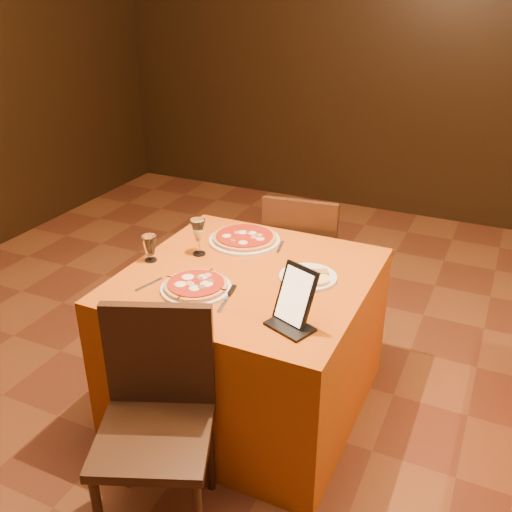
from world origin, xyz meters
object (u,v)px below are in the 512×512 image
at_px(pizza_near, 196,287).
at_px(wine_glass, 198,237).
at_px(chair_main_far, 305,261).
at_px(pizza_far, 244,239).
at_px(water_glass, 150,249).
at_px(main_table, 249,341).
at_px(tablet, 295,296).
at_px(chair_main_near, 154,436).

xyz_separation_m(pizza_near, wine_glass, (-0.17, 0.31, 0.08)).
distance_m(chair_main_far, pizza_far, 0.59).
relative_size(pizza_near, water_glass, 2.40).
bearing_deg(wine_glass, pizza_far, 59.92).
distance_m(pizza_near, wine_glass, 0.36).
relative_size(pizza_near, wine_glass, 1.64).
distance_m(main_table, tablet, 0.67).
bearing_deg(pizza_near, chair_main_far, 82.11).
relative_size(chair_main_near, pizza_near, 2.92).
height_order(main_table, tablet, tablet).
bearing_deg(wine_glass, chair_main_far, 66.51).
bearing_deg(tablet, wine_glass, 171.75).
bearing_deg(main_table, pizza_near, -121.33).
xyz_separation_m(pizza_far, wine_glass, (-0.14, -0.23, 0.08)).
bearing_deg(chair_main_near, wine_glass, 86.65).
relative_size(main_table, water_glass, 8.46).
bearing_deg(chair_main_near, chair_main_far, 67.60).
bearing_deg(water_glass, chair_main_near, -56.47).
distance_m(wine_glass, tablet, 0.75).
distance_m(chair_main_near, pizza_near, 0.67).
height_order(pizza_far, tablet, tablet).
bearing_deg(tablet, chair_main_near, -102.24).
height_order(pizza_near, water_glass, water_glass).
height_order(chair_main_far, water_glass, chair_main_far).
distance_m(chair_main_near, tablet, 0.75).
relative_size(pizza_near, pizza_far, 0.84).
bearing_deg(chair_main_far, main_table, 82.95).
bearing_deg(wine_glass, pizza_near, -62.13).
height_order(chair_main_far, wine_glass, wine_glass).
bearing_deg(chair_main_near, water_glass, 101.13).
bearing_deg(main_table, water_glass, -170.86).
height_order(pizza_far, wine_glass, wine_glass).
relative_size(water_glass, tablet, 0.53).
bearing_deg(pizza_near, water_glass, 155.75).
xyz_separation_m(chair_main_far, pizza_near, (-0.14, -1.02, 0.31)).
height_order(pizza_near, wine_glass, wine_glass).
bearing_deg(tablet, chair_main_far, 129.17).
distance_m(main_table, water_glass, 0.66).
bearing_deg(water_glass, pizza_near, -24.25).
height_order(main_table, water_glass, water_glass).
xyz_separation_m(pizza_far, water_glass, (-0.31, -0.39, 0.05)).
bearing_deg(chair_main_near, pizza_near, 81.39).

